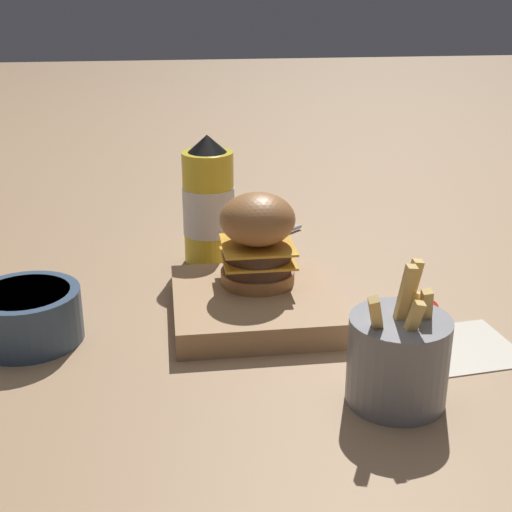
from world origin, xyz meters
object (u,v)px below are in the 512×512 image
at_px(fries_basket, 398,358).
at_px(side_bowl, 27,315).
at_px(ketchup_bottle, 209,205).
at_px(burger, 258,238).
at_px(spoon, 254,243).
at_px(serving_board, 256,304).

xyz_separation_m(fries_basket, side_bowl, (0.18, 0.40, -0.02)).
distance_m(ketchup_bottle, side_bowl, 0.33).
relative_size(burger, side_bowl, 0.94).
height_order(burger, spoon, burger).
xyz_separation_m(burger, side_bowl, (-0.06, 0.29, -0.06)).
bearing_deg(serving_board, ketchup_bottle, 12.66).
bearing_deg(burger, fries_basket, -155.58).
bearing_deg(fries_basket, spoon, 10.60).
distance_m(side_bowl, spoon, 0.42).
height_order(fries_basket, spoon, fries_basket).
bearing_deg(ketchup_bottle, side_bowl, 134.30).
bearing_deg(burger, serving_board, 168.92).
distance_m(serving_board, spoon, 0.26).
relative_size(burger, ketchup_bottle, 0.62).
bearing_deg(ketchup_bottle, burger, -163.03).
relative_size(serving_board, ketchup_bottle, 1.07).
bearing_deg(spoon, burger, 45.53).
xyz_separation_m(fries_basket, spoon, (0.47, 0.09, -0.04)).
xyz_separation_m(burger, fries_basket, (-0.24, -0.11, -0.05)).
distance_m(burger, spoon, 0.24).
relative_size(serving_board, side_bowl, 1.62).
height_order(burger, fries_basket, burger).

